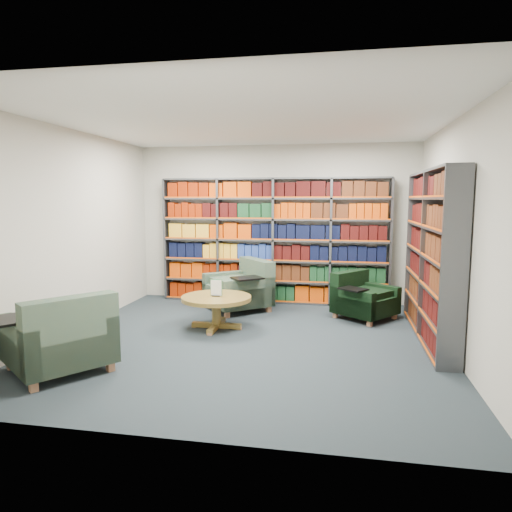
% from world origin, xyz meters
% --- Properties ---
extents(room_shell, '(5.02, 5.02, 2.82)m').
position_xyz_m(room_shell, '(0.00, 0.00, 1.40)').
color(room_shell, '#1C272C').
rests_on(room_shell, ground).
extents(bookshelf_back, '(4.00, 0.28, 2.20)m').
position_xyz_m(bookshelf_back, '(0.00, 2.34, 1.10)').
color(bookshelf_back, '#47494F').
rests_on(bookshelf_back, ground).
extents(bookshelf_right, '(0.28, 2.50, 2.20)m').
position_xyz_m(bookshelf_right, '(2.34, 0.60, 1.10)').
color(bookshelf_right, '#47494F').
rests_on(bookshelf_right, ground).
extents(chair_teal_left, '(1.29, 1.29, 0.83)m').
position_xyz_m(chair_teal_left, '(-0.43, 1.70, 0.34)').
color(chair_teal_left, '#052831').
rests_on(chair_teal_left, ground).
extents(chair_green_right, '(1.09, 1.10, 0.71)m').
position_xyz_m(chair_green_right, '(1.50, 1.51, 0.29)').
color(chair_green_right, black).
rests_on(chair_green_right, ground).
extents(chair_teal_front, '(1.33, 1.33, 0.87)m').
position_xyz_m(chair_teal_front, '(-1.73, -1.42, 0.35)').
color(chair_teal_front, '#052831').
rests_on(chair_teal_front, ground).
extents(coffee_table, '(1.00, 1.00, 0.70)m').
position_xyz_m(coffee_table, '(-0.56, 0.51, 0.38)').
color(coffee_table, brown).
rests_on(coffee_table, ground).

